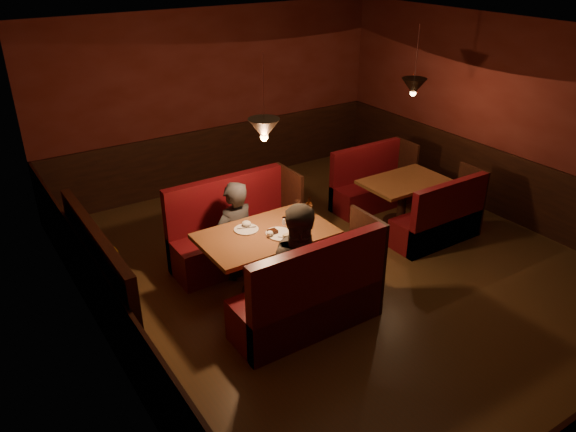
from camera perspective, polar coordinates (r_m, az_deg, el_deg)
room at (r=6.66m, az=4.21°, el=1.57°), size 6.02×7.02×2.92m
main_table at (r=6.52m, az=-2.10°, el=-3.12°), size 1.53×0.93×1.07m
main_bench_far at (r=7.32m, az=-5.48°, el=-2.07°), size 1.68×0.60×1.15m
main_bench_near at (r=6.06m, az=2.42°, el=-8.68°), size 1.68×0.60×1.15m
second_table at (r=8.37m, az=11.62°, el=2.46°), size 1.22×0.78×0.69m
second_bench_far at (r=8.95m, az=8.41°, el=2.93°), size 1.35×0.51×0.97m
second_bench_near at (r=8.04m, az=15.22°, el=-0.64°), size 1.35×0.51×0.97m
diner_a at (r=6.82m, az=-5.51°, el=-0.11°), size 0.65×0.49×1.62m
diner_b at (r=6.00m, az=1.60°, el=-3.43°), size 0.95×0.81×1.72m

